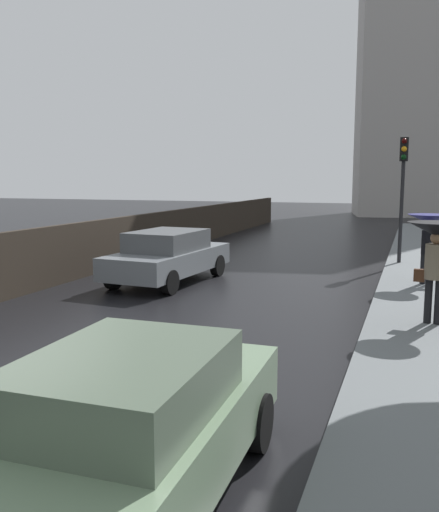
{
  "coord_description": "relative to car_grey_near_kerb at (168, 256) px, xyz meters",
  "views": [
    {
      "loc": [
        4.8,
        -5.23,
        2.87
      ],
      "look_at": [
        1.39,
        4.28,
        1.42
      ],
      "focal_mm": 38.11,
      "sensor_mm": 36.0,
      "label": 1
    }
  ],
  "objects": [
    {
      "name": "ground",
      "position": [
        1.57,
        -8.32,
        -0.75
      ],
      "size": [
        120.0,
        120.0,
        0.0
      ],
      "primitive_type": "plane",
      "color": "black"
    },
    {
      "name": "sidewalk_strip",
      "position": [
        6.67,
        -8.32,
        -0.68
      ],
      "size": [
        2.2,
        60.0,
        0.14
      ],
      "primitive_type": "cube",
      "color": "slate",
      "rests_on": "ground"
    },
    {
      "name": "car_grey_near_kerb",
      "position": [
        0.0,
        0.0,
        0.0
      ],
      "size": [
        2.15,
        4.52,
        1.44
      ],
      "rotation": [
        0.0,
        0.0,
        3.07
      ],
      "color": "slate",
      "rests_on": "ground"
    },
    {
      "name": "car_green_mid_road",
      "position": [
        4.18,
        -9.64,
        -0.0
      ],
      "size": [
        1.81,
        3.97,
        1.45
      ],
      "rotation": [
        0.0,
        0.0,
        0.02
      ],
      "color": "slate",
      "rests_on": "ground"
    },
    {
      "name": "pedestrian_with_umbrella_near",
      "position": [
        6.79,
        -2.74,
        0.94
      ],
      "size": [
        1.07,
        1.07,
        1.93
      ],
      "rotation": [
        0.0,
        0.0,
        -0.1
      ],
      "color": "black",
      "rests_on": "sidewalk_strip"
    },
    {
      "name": "pedestrian_with_umbrella_far",
      "position": [
        6.75,
        1.37,
        0.86
      ],
      "size": [
        1.07,
        1.07,
        1.82
      ],
      "rotation": [
        0.0,
        0.0,
        0.07
      ],
      "color": "black",
      "rests_on": "sidewalk_strip"
    },
    {
      "name": "traffic_light",
      "position": [
        5.97,
        5.0,
        2.2
      ],
      "size": [
        0.26,
        0.39,
        4.03
      ],
      "color": "black",
      "rests_on": "sidewalk_strip"
    }
  ]
}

